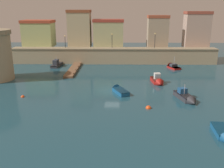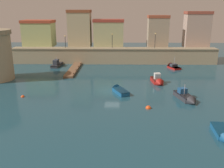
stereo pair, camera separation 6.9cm
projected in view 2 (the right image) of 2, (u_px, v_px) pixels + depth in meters
ground_plane at (112, 91)px, 42.08m from camera, size 122.97×122.97×0.00m
quay_wall at (114, 56)px, 62.62m from camera, size 49.83×3.34×3.80m
old_town_backdrop at (107, 31)px, 64.57m from camera, size 47.30×5.59×9.20m
pier_dock at (74, 70)px, 55.59m from camera, size 1.88×13.02×0.70m
quay_lamp_0 at (65, 39)px, 61.74m from camera, size 0.32×0.32×3.02m
quay_lamp_1 at (112, 38)px, 61.43m from camera, size 0.32×0.32×3.46m
quay_lamp_2 at (155, 38)px, 61.20m from camera, size 0.32×0.32×3.62m
moored_boat_0 at (119, 90)px, 41.28m from camera, size 3.18×4.81×1.38m
moored_boat_1 at (186, 97)px, 37.54m from camera, size 2.76×5.43×2.66m
moored_boat_3 at (172, 66)px, 58.05m from camera, size 3.05×4.44×3.37m
moored_boat_4 at (223, 134)px, 26.88m from camera, size 1.79×4.41×1.37m
moored_boat_5 at (157, 81)px, 45.96m from camera, size 2.07×4.39×2.23m
moored_boat_6 at (58, 63)px, 60.57m from camera, size 2.03×6.48×2.65m
mooring_buoy_0 at (23, 97)px, 39.08m from camera, size 0.58×0.58×0.58m
mooring_buoy_1 at (148, 108)px, 34.64m from camera, size 0.78×0.78×0.78m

